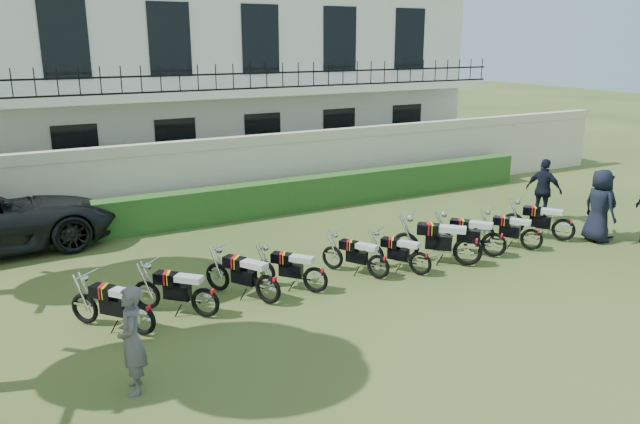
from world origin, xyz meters
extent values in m
plane|color=#2F451B|center=(0.00, 0.00, 0.00)|extent=(100.00, 100.00, 0.00)
cube|color=beige|center=(0.00, 8.00, 1.00)|extent=(30.00, 0.30, 2.00)
cube|color=beige|center=(0.00, 8.00, 2.15)|extent=(30.00, 0.35, 0.30)
cube|color=#254819|center=(1.00, 7.20, 0.50)|extent=(18.00, 0.60, 1.00)
cube|color=white|center=(0.00, 14.00, 3.50)|extent=(20.00, 8.00, 7.00)
cube|color=white|center=(0.00, 9.30, 3.50)|extent=(20.00, 1.40, 0.25)
cube|color=black|center=(0.00, 8.65, 4.10)|extent=(20.00, 0.05, 0.05)
cube|color=black|center=(0.00, 8.65, 3.65)|extent=(20.00, 0.05, 0.05)
cube|color=black|center=(-4.50, 10.02, 1.60)|extent=(1.30, 0.12, 2.20)
cube|color=black|center=(-4.50, 10.02, 5.10)|extent=(1.30, 0.12, 2.20)
cube|color=black|center=(-1.50, 10.02, 1.60)|extent=(1.30, 0.12, 2.20)
cube|color=black|center=(-1.50, 10.02, 5.10)|extent=(1.30, 0.12, 2.20)
cube|color=black|center=(1.50, 10.02, 1.60)|extent=(1.30, 0.12, 2.20)
cube|color=black|center=(1.50, 10.02, 5.10)|extent=(1.30, 0.12, 2.20)
cube|color=black|center=(4.50, 10.02, 1.60)|extent=(1.30, 0.12, 2.20)
cube|color=black|center=(4.50, 10.02, 5.10)|extent=(1.30, 0.12, 2.20)
cube|color=black|center=(7.50, 10.02, 1.60)|extent=(1.30, 0.12, 2.20)
cube|color=black|center=(7.50, 10.02, 5.10)|extent=(1.30, 0.12, 2.20)
torus|color=black|center=(-4.41, 0.48, 0.29)|extent=(0.45, 0.51, 0.59)
torus|color=black|center=(-5.22, 1.45, 0.29)|extent=(0.45, 0.51, 0.59)
cube|color=black|center=(-4.79, 0.93, 0.44)|extent=(0.48, 0.52, 0.29)
cube|color=black|center=(-4.93, 1.10, 0.70)|extent=(0.48, 0.50, 0.21)
cube|color=red|center=(-4.93, 1.10, 0.71)|extent=(0.20, 0.27, 0.22)
cube|color=yellow|center=(-4.89, 1.05, 0.71)|extent=(0.17, 0.25, 0.22)
cube|color=silver|center=(-4.62, 0.72, 0.74)|extent=(0.52, 0.56, 0.12)
cylinder|color=silver|center=(-5.13, 1.34, 0.99)|extent=(0.47, 0.40, 0.03)
torus|color=black|center=(-3.14, 0.70, 0.29)|extent=(0.48, 0.48, 0.59)
torus|color=black|center=(-4.03, 1.58, 0.29)|extent=(0.48, 0.48, 0.59)
cube|color=black|center=(-3.55, 1.10, 0.43)|extent=(0.50, 0.50, 0.29)
cube|color=black|center=(-3.71, 1.26, 0.69)|extent=(0.48, 0.48, 0.21)
cube|color=red|center=(-3.71, 1.26, 0.70)|extent=(0.18, 0.27, 0.22)
cube|color=yellow|center=(-3.66, 1.22, 0.70)|extent=(0.15, 0.26, 0.22)
cube|color=silver|center=(-3.36, 0.92, 0.73)|extent=(0.54, 0.54, 0.12)
cylinder|color=silver|center=(-3.92, 1.48, 0.98)|extent=(0.43, 0.43, 0.03)
torus|color=black|center=(-1.96, 0.59, 0.30)|extent=(0.38, 0.57, 0.60)
torus|color=black|center=(-2.61, 1.70, 0.30)|extent=(0.38, 0.57, 0.60)
cube|color=black|center=(-2.26, 1.10, 0.45)|extent=(0.43, 0.56, 0.30)
cube|color=black|center=(-2.38, 1.30, 0.71)|extent=(0.45, 0.51, 0.22)
cube|color=red|center=(-2.38, 1.30, 0.72)|extent=(0.23, 0.26, 0.23)
cube|color=yellow|center=(-2.35, 1.24, 0.72)|extent=(0.21, 0.24, 0.23)
cube|color=silver|center=(-2.13, 0.87, 0.75)|extent=(0.48, 0.59, 0.12)
cylinder|color=silver|center=(-2.54, 1.57, 1.01)|extent=(0.53, 0.33, 0.03)
torus|color=black|center=(-0.80, 0.74, 0.27)|extent=(0.43, 0.48, 0.56)
torus|color=black|center=(-1.58, 1.64, 0.27)|extent=(0.43, 0.48, 0.56)
cube|color=black|center=(-1.16, 1.15, 0.41)|extent=(0.45, 0.49, 0.27)
cube|color=black|center=(-1.30, 1.31, 0.66)|extent=(0.45, 0.47, 0.20)
cube|color=red|center=(-1.30, 1.31, 0.67)|extent=(0.18, 0.25, 0.21)
cube|color=yellow|center=(-1.26, 1.27, 0.67)|extent=(0.16, 0.24, 0.21)
cube|color=silver|center=(-1.00, 0.97, 0.70)|extent=(0.50, 0.52, 0.11)
cylinder|color=silver|center=(-1.49, 1.54, 0.93)|extent=(0.43, 0.38, 0.03)
torus|color=black|center=(0.69, 0.72, 0.27)|extent=(0.34, 0.51, 0.54)
torus|color=black|center=(0.10, 1.72, 0.27)|extent=(0.34, 0.51, 0.54)
cube|color=black|center=(0.42, 1.18, 0.40)|extent=(0.39, 0.50, 0.27)
cube|color=black|center=(0.31, 1.36, 0.64)|extent=(0.40, 0.46, 0.20)
cube|color=red|center=(0.31, 1.36, 0.65)|extent=(0.21, 0.23, 0.20)
cube|color=yellow|center=(0.34, 1.31, 0.65)|extent=(0.19, 0.21, 0.20)
cube|color=silver|center=(0.54, 0.98, 0.68)|extent=(0.43, 0.53, 0.11)
cylinder|color=silver|center=(0.17, 1.61, 0.91)|extent=(0.47, 0.29, 0.03)
torus|color=black|center=(1.64, 0.47, 0.26)|extent=(0.35, 0.50, 0.54)
torus|color=black|center=(1.03, 1.44, 0.26)|extent=(0.35, 0.50, 0.54)
cube|color=black|center=(1.36, 0.92, 0.40)|extent=(0.39, 0.49, 0.26)
cube|color=black|center=(1.25, 1.09, 0.63)|extent=(0.41, 0.46, 0.19)
cube|color=red|center=(1.25, 1.09, 0.64)|extent=(0.20, 0.23, 0.20)
cube|color=yellow|center=(1.28, 1.05, 0.64)|extent=(0.18, 0.22, 0.20)
cube|color=silver|center=(1.49, 0.72, 0.67)|extent=(0.44, 0.52, 0.11)
cylinder|color=silver|center=(1.10, 1.33, 0.90)|extent=(0.46, 0.30, 0.03)
torus|color=black|center=(3.17, 0.39, 0.33)|extent=(0.55, 0.55, 0.68)
torus|color=black|center=(2.14, 1.41, 0.33)|extent=(0.55, 0.55, 0.68)
cube|color=black|center=(2.69, 0.86, 0.50)|extent=(0.57, 0.57, 0.33)
cube|color=black|center=(2.51, 1.04, 0.80)|extent=(0.56, 0.56, 0.24)
cube|color=red|center=(2.51, 1.04, 0.81)|extent=(0.21, 0.31, 0.26)
cube|color=yellow|center=(2.56, 0.99, 0.81)|extent=(0.18, 0.30, 0.26)
cube|color=silver|center=(2.91, 0.65, 0.85)|extent=(0.62, 0.62, 0.13)
cylinder|color=silver|center=(2.26, 1.29, 1.14)|extent=(0.50, 0.50, 0.03)
torus|color=black|center=(4.05, 0.56, 0.30)|extent=(0.46, 0.53, 0.62)
torus|color=black|center=(3.21, 1.57, 0.30)|extent=(0.46, 0.53, 0.62)
cube|color=black|center=(3.66, 1.02, 0.45)|extent=(0.49, 0.54, 0.30)
cube|color=black|center=(3.51, 1.20, 0.73)|extent=(0.49, 0.52, 0.22)
cube|color=red|center=(3.51, 1.20, 0.74)|extent=(0.21, 0.28, 0.23)
cube|color=yellow|center=(3.55, 1.16, 0.74)|extent=(0.18, 0.26, 0.23)
cube|color=silver|center=(3.83, 0.82, 0.77)|extent=(0.54, 0.58, 0.12)
cylinder|color=silver|center=(3.31, 1.45, 1.03)|extent=(0.49, 0.41, 0.03)
torus|color=black|center=(5.17, 0.51, 0.27)|extent=(0.39, 0.50, 0.56)
torus|color=black|center=(4.48, 1.47, 0.27)|extent=(0.39, 0.50, 0.56)
cube|color=black|center=(4.85, 0.96, 0.41)|extent=(0.43, 0.50, 0.27)
cube|color=black|center=(4.73, 1.12, 0.66)|extent=(0.43, 0.47, 0.20)
cube|color=red|center=(4.73, 1.12, 0.66)|extent=(0.20, 0.24, 0.21)
cube|color=yellow|center=(4.76, 1.08, 0.66)|extent=(0.18, 0.23, 0.21)
cube|color=silver|center=(4.99, 0.76, 0.69)|extent=(0.47, 0.53, 0.11)
cylinder|color=silver|center=(4.56, 1.36, 0.93)|extent=(0.46, 0.34, 0.03)
torus|color=black|center=(6.48, 0.60, 0.29)|extent=(0.42, 0.54, 0.60)
torus|color=black|center=(5.73, 1.64, 0.29)|extent=(0.42, 0.54, 0.60)
cube|color=black|center=(6.14, 1.08, 0.44)|extent=(0.46, 0.54, 0.29)
cube|color=black|center=(6.00, 1.26, 0.71)|extent=(0.47, 0.51, 0.22)
cube|color=red|center=(6.00, 1.26, 0.72)|extent=(0.21, 0.26, 0.23)
cube|color=yellow|center=(6.04, 1.22, 0.72)|extent=(0.19, 0.25, 0.23)
cube|color=silver|center=(6.29, 0.86, 0.75)|extent=(0.51, 0.58, 0.12)
cylinder|color=silver|center=(5.82, 1.52, 1.00)|extent=(0.50, 0.37, 0.03)
imported|color=#5A5A5F|center=(-5.33, -0.80, 0.84)|extent=(0.51, 0.68, 1.67)
imported|color=black|center=(6.90, 0.73, 0.96)|extent=(0.69, 0.99, 1.92)
imported|color=black|center=(7.39, 1.00, 0.87)|extent=(0.68, 0.86, 1.73)
imported|color=black|center=(7.18, 2.82, 0.91)|extent=(0.75, 1.15, 1.81)
camera|label=1|loc=(-6.89, -9.46, 5.13)|focal=35.00mm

